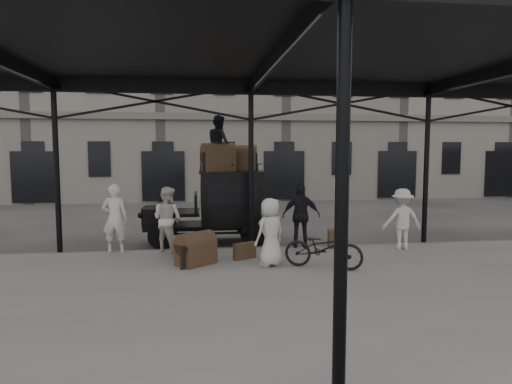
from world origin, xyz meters
The scene contains 18 objects.
ground centered at (0.00, 0.00, 0.00)m, with size 120.00×120.00×0.00m, color #383533.
platform centered at (0.00, -2.00, 0.07)m, with size 28.00×8.00×0.15m, color slate.
canopy centered at (0.00, -1.72, 4.60)m, with size 22.50×9.00×4.74m.
building_frontage centered at (0.00, 18.00, 7.00)m, with size 64.00×8.00×14.00m, color slate.
taxi centered at (-0.76, 3.34, 1.20)m, with size 3.65×1.55×2.18m.
porter_left centered at (-3.56, 1.80, 1.04)m, with size 0.65×0.43×1.79m, color beige.
porter_midleft centered at (-2.23, 1.80, 1.00)m, with size 0.83×0.64×1.70m, color beige.
porter_centre centered at (0.21, -0.03, 0.93)m, with size 0.76×0.50×1.57m, color beige.
porter_official centered at (1.35, 1.80, 1.02)m, with size 1.02×0.43×1.75m, color black.
porter_right centered at (3.97, 1.25, 0.96)m, with size 1.05×0.60×1.63m, color beige.
bicycle centered at (1.35, -0.40, 0.61)m, with size 0.62×1.77×0.93m, color black.
porter_roof centered at (-0.79, 3.24, 2.99)m, with size 0.79×0.61×1.62m, color black.
steamer_trunk_roof_near centered at (-0.84, 3.09, 2.52)m, with size 0.92×0.56×0.67m, color #483621, non-canonical shape.
steamer_trunk_roof_far centered at (-0.09, 3.54, 2.50)m, with size 0.86×0.53×0.63m, color #483621, non-canonical shape.
steamer_trunk_platform centered at (-1.49, 0.30, 0.47)m, with size 0.87×0.53×0.64m, color #483621, non-canonical shape.
wicker_hamper centered at (-1.78, 1.18, 0.40)m, with size 0.60×0.45×0.50m, color olive.
suitcase_upright centered at (2.19, 1.80, 0.38)m, with size 0.15×0.60×0.45m, color #483621.
suitcase_flat centered at (-0.31, 0.68, 0.35)m, with size 0.60×0.15×0.40m, color #483621.
Camera 1 is at (-1.43, -10.18, 2.84)m, focal length 32.00 mm.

